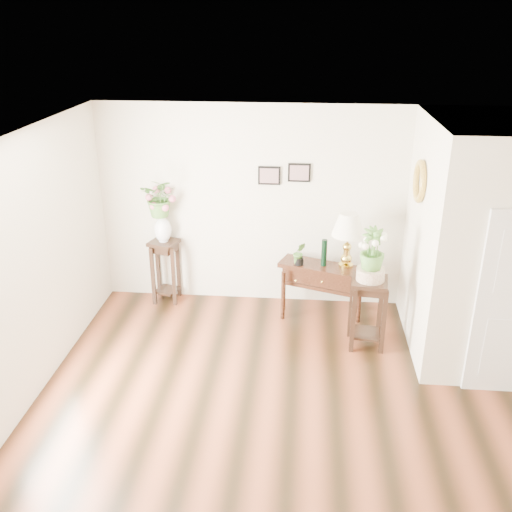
# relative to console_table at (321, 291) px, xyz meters

# --- Properties ---
(floor) EXTENTS (6.00, 5.50, 0.02)m
(floor) POSITION_rel_console_table_xyz_m (-0.10, -2.29, -0.38)
(floor) COLOR brown
(floor) RESTS_ON ground
(ceiling) EXTENTS (6.00, 5.50, 0.02)m
(ceiling) POSITION_rel_console_table_xyz_m (-0.10, -2.29, 2.42)
(ceiling) COLOR white
(ceiling) RESTS_ON ground
(wall_back) EXTENTS (6.00, 0.02, 2.80)m
(wall_back) POSITION_rel_console_table_xyz_m (-0.10, 0.46, 1.02)
(wall_back) COLOR beige
(wall_back) RESTS_ON ground
(wall_left) EXTENTS (0.02, 5.50, 2.80)m
(wall_left) POSITION_rel_console_table_xyz_m (-3.10, -2.29, 1.02)
(wall_left) COLOR beige
(wall_left) RESTS_ON ground
(partition) EXTENTS (1.80, 1.95, 2.80)m
(partition) POSITION_rel_console_table_xyz_m (2.00, -0.51, 1.02)
(partition) COLOR beige
(partition) RESTS_ON floor
(art_print_left) EXTENTS (0.30, 0.02, 0.25)m
(art_print_left) POSITION_rel_console_table_xyz_m (-0.75, 0.44, 1.47)
(art_print_left) COLOR black
(art_print_left) RESTS_ON wall_back
(art_print_right) EXTENTS (0.30, 0.02, 0.25)m
(art_print_right) POSITION_rel_console_table_xyz_m (-0.35, 0.44, 1.52)
(art_print_right) COLOR black
(art_print_right) RESTS_ON wall_back
(wall_ornament) EXTENTS (0.07, 0.51, 0.51)m
(wall_ornament) POSITION_rel_console_table_xyz_m (1.06, -0.39, 1.67)
(wall_ornament) COLOR gold
(wall_ornament) RESTS_ON partition
(console_table) EXTENTS (1.20, 0.74, 0.76)m
(console_table) POSITION_rel_console_table_xyz_m (0.00, 0.00, 0.00)
(console_table) COLOR black
(console_table) RESTS_ON floor
(table_lamp) EXTENTS (0.47, 0.47, 0.75)m
(table_lamp) POSITION_rel_console_table_xyz_m (0.31, 0.00, 0.73)
(table_lamp) COLOR gold
(table_lamp) RESTS_ON console_table
(green_vase) EXTENTS (0.08, 0.08, 0.37)m
(green_vase) POSITION_rel_console_table_xyz_m (0.02, 0.00, 0.55)
(green_vase) COLOR black
(green_vase) RESTS_ON console_table
(potted_plant) EXTENTS (0.19, 0.16, 0.30)m
(potted_plant) POSITION_rel_console_table_xyz_m (-0.31, 0.00, 0.53)
(potted_plant) COLOR #498133
(potted_plant) RESTS_ON console_table
(plant_stand_a) EXTENTS (0.45, 0.45, 0.92)m
(plant_stand_a) POSITION_rel_console_table_xyz_m (-2.21, 0.28, 0.08)
(plant_stand_a) COLOR black
(plant_stand_a) RESTS_ON floor
(porcelain_vase) EXTENTS (0.30, 0.30, 0.41)m
(porcelain_vase) POSITION_rel_console_table_xyz_m (-2.21, 0.28, 0.76)
(porcelain_vase) COLOR white
(porcelain_vase) RESTS_ON plant_stand_a
(lily_arrangement) EXTENTS (0.54, 0.48, 0.55)m
(lily_arrangement) POSITION_rel_console_table_xyz_m (-2.21, 0.28, 1.21)
(lily_arrangement) COLOR #498133
(lily_arrangement) RESTS_ON porcelain_vase
(plant_stand_b) EXTENTS (0.47, 0.47, 0.90)m
(plant_stand_b) POSITION_rel_console_table_xyz_m (0.55, -0.69, 0.07)
(plant_stand_b) COLOR black
(plant_stand_b) RESTS_ON floor
(ceramic_bowl) EXTENTS (0.39, 0.39, 0.15)m
(ceramic_bowl) POSITION_rel_console_table_xyz_m (0.55, -0.69, 0.60)
(ceramic_bowl) COLOR #ECE5CA
(ceramic_bowl) RESTS_ON plant_stand_b
(narcissus) EXTENTS (0.39, 0.39, 0.54)m
(narcissus) POSITION_rel_console_table_xyz_m (0.55, -0.69, 0.91)
(narcissus) COLOR #498133
(narcissus) RESTS_ON ceramic_bowl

